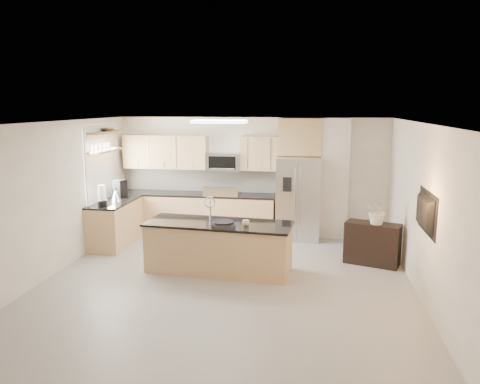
% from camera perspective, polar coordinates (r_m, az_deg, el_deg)
% --- Properties ---
extents(floor, '(6.50, 6.50, 0.00)m').
position_cam_1_polar(floor, '(7.75, -1.77, -11.16)').
color(floor, gray).
rests_on(floor, ground).
extents(ceiling, '(6.00, 6.50, 0.02)m').
position_cam_1_polar(ceiling, '(7.21, -1.89, 8.43)').
color(ceiling, white).
rests_on(ceiling, wall_back).
extents(wall_back, '(6.00, 0.02, 2.60)m').
position_cam_1_polar(wall_back, '(10.53, 1.43, 2.00)').
color(wall_back, white).
rests_on(wall_back, floor).
extents(wall_front, '(6.00, 0.02, 2.60)m').
position_cam_1_polar(wall_front, '(4.35, -9.88, -10.77)').
color(wall_front, white).
rests_on(wall_front, floor).
extents(wall_left, '(0.02, 6.50, 2.60)m').
position_cam_1_polar(wall_left, '(8.44, -22.27, -0.93)').
color(wall_left, white).
rests_on(wall_left, floor).
extents(wall_right, '(0.02, 6.50, 2.60)m').
position_cam_1_polar(wall_right, '(7.44, 21.55, -2.36)').
color(wall_right, white).
rests_on(wall_right, floor).
extents(back_counter, '(3.55, 0.66, 1.44)m').
position_cam_1_polar(back_counter, '(10.60, -5.40, -2.53)').
color(back_counter, tan).
rests_on(back_counter, floor).
extents(left_counter, '(0.66, 1.50, 0.92)m').
position_cam_1_polar(left_counter, '(10.08, -14.95, -3.62)').
color(left_counter, tan).
rests_on(left_counter, floor).
extents(range, '(0.76, 0.64, 1.14)m').
position_cam_1_polar(range, '(10.46, -2.09, -2.67)').
color(range, black).
rests_on(range, floor).
extents(upper_cabinets, '(3.50, 0.33, 0.75)m').
position_cam_1_polar(upper_cabinets, '(10.55, -5.73, 4.84)').
color(upper_cabinets, tan).
rests_on(upper_cabinets, wall_back).
extents(microwave, '(0.76, 0.40, 0.40)m').
position_cam_1_polar(microwave, '(10.38, -2.00, 3.71)').
color(microwave, '#B6B6B9').
rests_on(microwave, upper_cabinets).
extents(refrigerator, '(0.92, 0.78, 1.78)m').
position_cam_1_polar(refrigerator, '(10.15, 7.09, -0.75)').
color(refrigerator, '#B6B6B9').
rests_on(refrigerator, floor).
extents(partition_column, '(0.60, 0.30, 2.60)m').
position_cam_1_polar(partition_column, '(10.31, 11.41, 1.61)').
color(partition_column, silver).
rests_on(partition_column, floor).
extents(window, '(0.04, 1.15, 1.65)m').
position_cam_1_polar(window, '(9.99, -16.87, 3.11)').
color(window, white).
rests_on(window, wall_left).
extents(shelf_lower, '(0.30, 1.20, 0.04)m').
position_cam_1_polar(shelf_lower, '(9.99, -16.05, 4.89)').
color(shelf_lower, olive).
rests_on(shelf_lower, wall_left).
extents(shelf_upper, '(0.30, 1.20, 0.04)m').
position_cam_1_polar(shelf_upper, '(9.96, -16.16, 7.00)').
color(shelf_upper, olive).
rests_on(shelf_upper, wall_left).
extents(ceiling_fixture, '(1.00, 0.50, 0.06)m').
position_cam_1_polar(ceiling_fixture, '(8.85, -2.52, 8.56)').
color(ceiling_fixture, white).
rests_on(ceiling_fixture, ceiling).
extents(island, '(2.59, 1.13, 1.30)m').
position_cam_1_polar(island, '(8.20, -2.60, -6.67)').
color(island, tan).
rests_on(island, floor).
extents(credenza, '(1.04, 0.70, 0.77)m').
position_cam_1_polar(credenza, '(8.88, 15.83, -6.08)').
color(credenza, black).
rests_on(credenza, floor).
extents(cup, '(0.16, 0.16, 0.10)m').
position_cam_1_polar(cup, '(7.87, 0.74, -3.76)').
color(cup, white).
rests_on(cup, island).
extents(platter, '(0.45, 0.45, 0.02)m').
position_cam_1_polar(platter, '(8.08, -2.07, -3.65)').
color(platter, black).
rests_on(platter, island).
extents(blender, '(0.18, 0.18, 0.42)m').
position_cam_1_polar(blender, '(9.45, -16.47, -0.63)').
color(blender, black).
rests_on(blender, left_counter).
extents(kettle, '(0.23, 0.23, 0.28)m').
position_cam_1_polar(kettle, '(9.91, -14.90, -0.38)').
color(kettle, '#B6B6B9').
rests_on(kettle, left_counter).
extents(coffee_maker, '(0.26, 0.29, 0.38)m').
position_cam_1_polar(coffee_maker, '(10.27, -14.44, 0.33)').
color(coffee_maker, black).
rests_on(coffee_maker, left_counter).
extents(bowl, '(0.51, 0.51, 0.09)m').
position_cam_1_polar(bowl, '(10.10, -15.81, 7.43)').
color(bowl, '#B6B6B9').
rests_on(bowl, shelf_upper).
extents(flower_vase, '(0.82, 0.77, 0.74)m').
position_cam_1_polar(flower_vase, '(8.65, 16.50, -1.42)').
color(flower_vase, beige).
rests_on(flower_vase, credenza).
extents(television, '(0.14, 1.08, 0.62)m').
position_cam_1_polar(television, '(7.22, 21.23, -2.31)').
color(television, black).
rests_on(television, wall_right).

